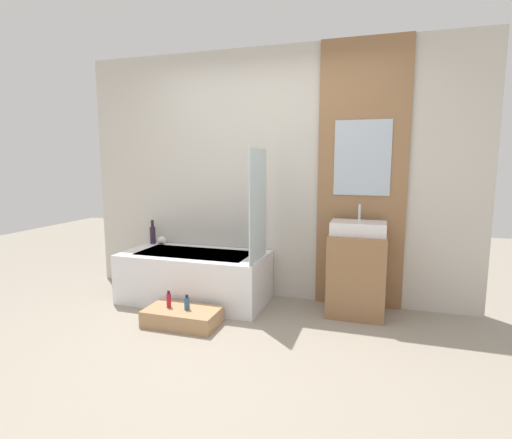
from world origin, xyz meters
name	(u,v)px	position (x,y,z in m)	size (l,w,h in m)	color
ground_plane	(211,363)	(0.00, 0.00, 0.00)	(12.00, 12.00, 0.00)	gray
wall_tiled_back	(270,176)	(0.00, 1.58, 1.30)	(4.20, 0.06, 2.60)	beige
wall_wood_accent	(362,176)	(0.94, 1.53, 1.31)	(0.85, 0.04, 2.60)	#8E6642
bathtub	(195,277)	(-0.69, 1.16, 0.26)	(1.49, 0.74, 0.51)	white
glass_shower_screen	(258,205)	(0.02, 1.08, 1.04)	(0.01, 0.52, 1.06)	silver
wooden_step_bench	(182,317)	(-0.52, 0.55, 0.07)	(0.66, 0.37, 0.15)	#A87F56
vanity_cabinet	(357,275)	(0.94, 1.28, 0.39)	(0.53, 0.45, 0.77)	#8E6642
sink	(358,228)	(0.94, 1.28, 0.83)	(0.50, 0.32, 0.28)	white
vase_tall_dark	(153,234)	(-1.36, 1.45, 0.62)	(0.06, 0.06, 0.27)	#2D1E33
vase_round_light	(162,240)	(-1.24, 1.43, 0.56)	(0.09, 0.09, 0.09)	white
bottle_soap_primary	(169,300)	(-0.66, 0.55, 0.22)	(0.04, 0.04, 0.15)	#B21928
bottle_soap_secondary	(187,303)	(-0.47, 0.55, 0.21)	(0.05, 0.05, 0.14)	#2D567A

